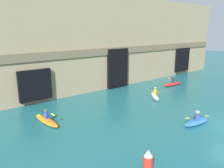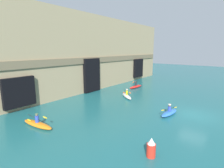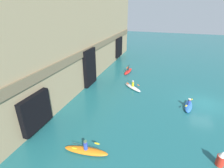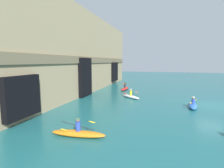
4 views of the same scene
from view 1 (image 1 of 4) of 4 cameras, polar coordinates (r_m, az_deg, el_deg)
name	(u,v)px [view 1 (image 1 of 4)]	position (r m, az deg, el deg)	size (l,w,h in m)	color
cliff_bluff	(107,42)	(31.43, -1.35, 10.93)	(42.28, 6.97, 11.64)	#9E8966
kayak_blue	(197,122)	(19.34, 21.24, -9.13)	(2.88, 1.06, 1.11)	blue
kayak_white	(155,96)	(25.29, 11.17, -2.97)	(2.54, 2.89, 1.17)	white
kayak_orange	(46,120)	(19.13, -16.75, -9.04)	(1.12, 3.54, 1.16)	orange
kayak_red	(172,84)	(31.10, 15.50, 0.04)	(3.35, 0.96, 1.26)	red
marker_buoy	(148,161)	(12.82, 9.41, -19.13)	(0.56, 0.56, 1.24)	red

